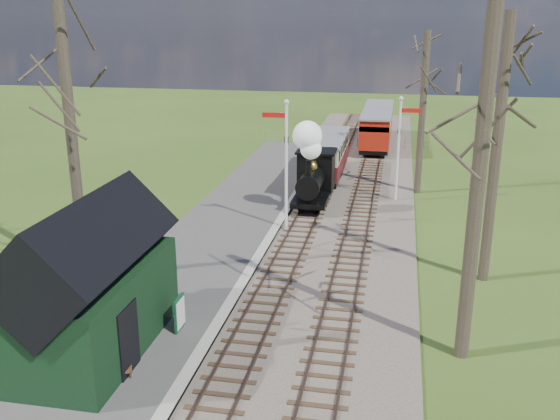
{
  "coord_description": "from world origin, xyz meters",
  "views": [
    {
      "loc": [
        4.27,
        -11.36,
        9.88
      ],
      "look_at": [
        -0.67,
        14.29,
        1.6
      ],
      "focal_mm": 40.0,
      "sensor_mm": 36.0,
      "label": 1
    }
  ],
  "objects_px": {
    "semaphore_near": "(285,157)",
    "bench": "(121,358)",
    "red_carriage_b": "(379,120)",
    "sign_board": "(180,313)",
    "coach": "(327,155)",
    "red_carriage_a": "(375,132)",
    "person": "(169,292)",
    "locomotive": "(313,169)",
    "semaphore_far": "(400,141)",
    "station_shed": "(92,286)"
  },
  "relations": [
    {
      "from": "semaphore_near",
      "to": "bench",
      "type": "distance_m",
      "value": 13.47
    },
    {
      "from": "red_carriage_b",
      "to": "sign_board",
      "type": "xyz_separation_m",
      "value": [
        -4.85,
        -34.23,
        -0.82
      ]
    },
    {
      "from": "coach",
      "to": "red_carriage_a",
      "type": "bearing_deg",
      "value": 72.72
    },
    {
      "from": "sign_board",
      "to": "bench",
      "type": "height_order",
      "value": "sign_board"
    },
    {
      "from": "red_carriage_a",
      "to": "red_carriage_b",
      "type": "distance_m",
      "value": 5.5
    },
    {
      "from": "coach",
      "to": "person",
      "type": "relative_size",
      "value": 6.22
    },
    {
      "from": "sign_board",
      "to": "bench",
      "type": "xyz_separation_m",
      "value": [
        -0.85,
        -2.51,
        -0.22
      ]
    },
    {
      "from": "locomotive",
      "to": "bench",
      "type": "height_order",
      "value": "locomotive"
    },
    {
      "from": "sign_board",
      "to": "bench",
      "type": "relative_size",
      "value": 0.86
    },
    {
      "from": "red_carriage_a",
      "to": "sign_board",
      "type": "bearing_deg",
      "value": -99.58
    },
    {
      "from": "sign_board",
      "to": "coach",
      "type": "bearing_deg",
      "value": 83.69
    },
    {
      "from": "red_carriage_a",
      "to": "bench",
      "type": "xyz_separation_m",
      "value": [
        -5.7,
        -31.24,
        -1.04
      ]
    },
    {
      "from": "semaphore_far",
      "to": "locomotive",
      "type": "xyz_separation_m",
      "value": [
        -4.39,
        -2.09,
        -1.2
      ]
    },
    {
      "from": "station_shed",
      "to": "locomotive",
      "type": "height_order",
      "value": "station_shed"
    },
    {
      "from": "red_carriage_b",
      "to": "red_carriage_a",
      "type": "bearing_deg",
      "value": -90.0
    },
    {
      "from": "station_shed",
      "to": "red_carriage_a",
      "type": "distance_m",
      "value": 31.12
    },
    {
      "from": "semaphore_near",
      "to": "bench",
      "type": "bearing_deg",
      "value": -100.23
    },
    {
      "from": "semaphore_near",
      "to": "semaphore_far",
      "type": "distance_m",
      "value": 7.91
    },
    {
      "from": "semaphore_far",
      "to": "sign_board",
      "type": "xyz_separation_m",
      "value": [
        -6.63,
        -16.39,
        -2.59
      ]
    },
    {
      "from": "semaphore_far",
      "to": "red_carriage_b",
      "type": "bearing_deg",
      "value": 95.68
    },
    {
      "from": "station_shed",
      "to": "semaphore_near",
      "type": "bearing_deg",
      "value": 73.62
    },
    {
      "from": "sign_board",
      "to": "person",
      "type": "height_order",
      "value": "person"
    },
    {
      "from": "semaphore_near",
      "to": "semaphore_far",
      "type": "bearing_deg",
      "value": 49.4
    },
    {
      "from": "semaphore_far",
      "to": "locomotive",
      "type": "relative_size",
      "value": 1.22
    },
    {
      "from": "semaphore_near",
      "to": "person",
      "type": "xyz_separation_m",
      "value": [
        -2.32,
        -9.05,
        -2.82
      ]
    },
    {
      "from": "sign_board",
      "to": "person",
      "type": "relative_size",
      "value": 0.93
    },
    {
      "from": "red_carriage_a",
      "to": "bench",
      "type": "relative_size",
      "value": 4.17
    },
    {
      "from": "semaphore_far",
      "to": "locomotive",
      "type": "height_order",
      "value": "semaphore_far"
    },
    {
      "from": "red_carriage_b",
      "to": "person",
      "type": "relative_size",
      "value": 4.52
    },
    {
      "from": "locomotive",
      "to": "person",
      "type": "xyz_separation_m",
      "value": [
        -3.08,
        -12.97,
        -1.35
      ]
    },
    {
      "from": "station_shed",
      "to": "coach",
      "type": "relative_size",
      "value": 0.84
    },
    {
      "from": "red_carriage_b",
      "to": "sign_board",
      "type": "distance_m",
      "value": 34.58
    },
    {
      "from": "red_carriage_a",
      "to": "bench",
      "type": "distance_m",
      "value": 31.77
    },
    {
      "from": "semaphore_far",
      "to": "red_carriage_a",
      "type": "bearing_deg",
      "value": 98.18
    },
    {
      "from": "station_shed",
      "to": "bench",
      "type": "relative_size",
      "value": 4.82
    },
    {
      "from": "red_carriage_a",
      "to": "sign_board",
      "type": "distance_m",
      "value": 29.15
    },
    {
      "from": "semaphore_far",
      "to": "red_carriage_a",
      "type": "height_order",
      "value": "semaphore_far"
    },
    {
      "from": "station_shed",
      "to": "red_carriage_a",
      "type": "bearing_deg",
      "value": 77.19
    },
    {
      "from": "coach",
      "to": "red_carriage_a",
      "type": "xyz_separation_m",
      "value": [
        2.6,
        8.36,
        0.01
      ]
    },
    {
      "from": "station_shed",
      "to": "semaphore_far",
      "type": "xyz_separation_m",
      "value": [
        8.67,
        18.0,
        1.08
      ]
    },
    {
      "from": "locomotive",
      "to": "person",
      "type": "bearing_deg",
      "value": -103.34
    },
    {
      "from": "red_carriage_b",
      "to": "bench",
      "type": "bearing_deg",
      "value": -98.82
    },
    {
      "from": "semaphore_near",
      "to": "red_carriage_b",
      "type": "xyz_separation_m",
      "value": [
        3.37,
        23.84,
        -2.04
      ]
    },
    {
      "from": "semaphore_near",
      "to": "coach",
      "type": "xyz_separation_m",
      "value": [
        0.77,
        9.98,
        -2.05
      ]
    },
    {
      "from": "semaphore_near",
      "to": "red_carriage_b",
      "type": "relative_size",
      "value": 1.14
    },
    {
      "from": "red_carriage_a",
      "to": "station_shed",
      "type": "bearing_deg",
      "value": -102.81
    },
    {
      "from": "coach",
      "to": "station_shed",
      "type": "bearing_deg",
      "value": -101.06
    },
    {
      "from": "semaphore_near",
      "to": "bench",
      "type": "xyz_separation_m",
      "value": [
        -2.33,
        -12.9,
        -3.08
      ]
    },
    {
      "from": "station_shed",
      "to": "red_carriage_b",
      "type": "height_order",
      "value": "station_shed"
    },
    {
      "from": "semaphore_far",
      "to": "bench",
      "type": "relative_size",
      "value": 4.37
    }
  ]
}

